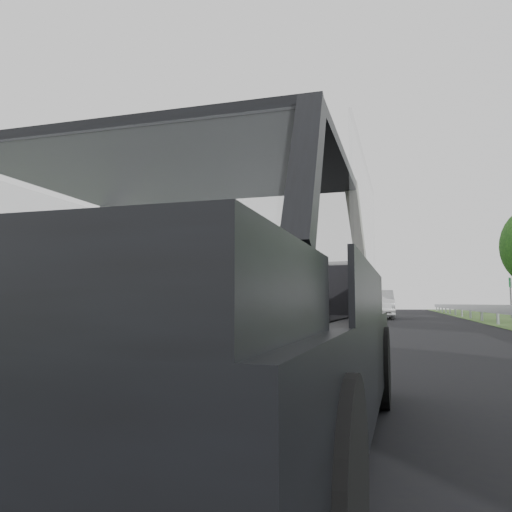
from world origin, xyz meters
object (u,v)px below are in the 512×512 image
Objects in this scene: subject_car at (207,312)px; other_car at (378,304)px; highway_sign at (511,298)px; cat at (278,255)px.

other_car is at bearing 90.56° from subject_car.
subject_car is at bearing -87.35° from highway_sign.
other_car reaches higher than subject_car.
subject_car reaches higher than cat.
subject_car is at bearing -93.07° from other_car.
highway_sign reaches higher than subject_car.
cat is at bearing -87.19° from highway_sign.
subject_car is 0.89× the size of other_car.
highway_sign is at bearing 76.32° from subject_car.
cat is 23.30m from other_car.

